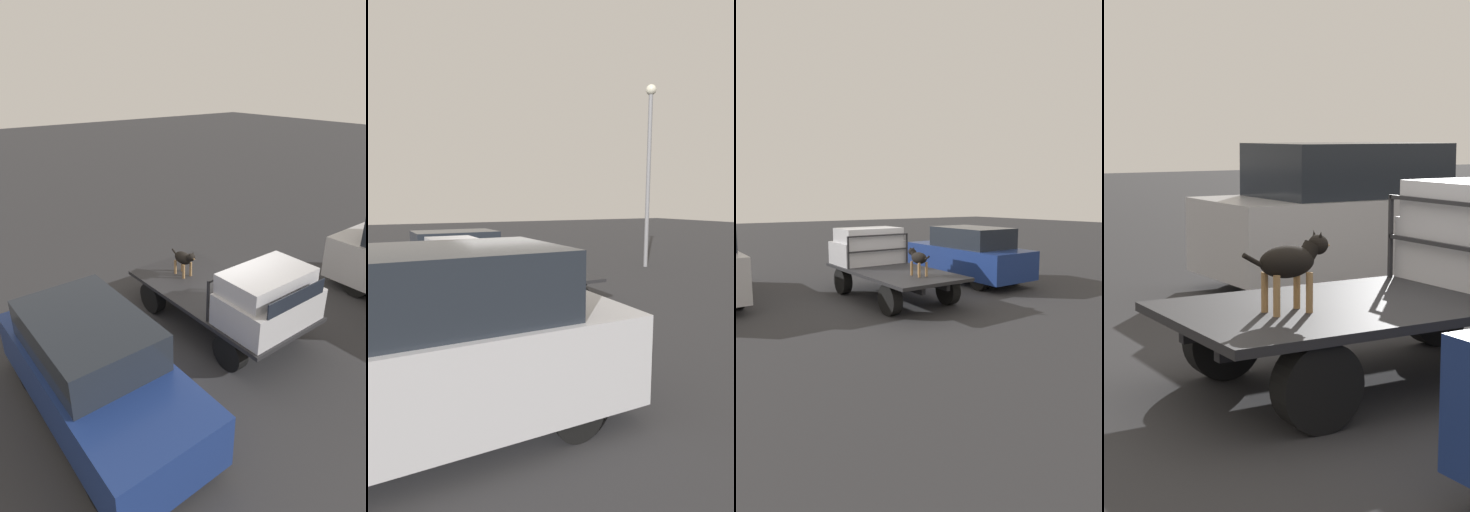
{
  "view_description": "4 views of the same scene",
  "coord_description": "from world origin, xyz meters",
  "views": [
    {
      "loc": [
        5.48,
        -5.24,
        5.06
      ],
      "look_at": [
        -1.11,
        -0.08,
        1.26
      ],
      "focal_mm": 28.0,
      "sensor_mm": 36.0,
      "label": 1
    },
    {
      "loc": [
        3.38,
        8.8,
        2.62
      ],
      "look_at": [
        -1.11,
        -0.08,
        1.26
      ],
      "focal_mm": 28.0,
      "sensor_mm": 36.0,
      "label": 2
    },
    {
      "loc": [
        -8.83,
        5.27,
        2.56
      ],
      "look_at": [
        -1.11,
        -0.08,
        1.26
      ],
      "focal_mm": 28.0,
      "sensor_mm": 36.0,
      "label": 3
    },
    {
      "loc": [
        -4.66,
        -6.18,
        2.28
      ],
      "look_at": [
        -1.11,
        -0.08,
        1.26
      ],
      "focal_mm": 60.0,
      "sensor_mm": 36.0,
      "label": 4
    }
  ],
  "objects": [
    {
      "name": "ground_plane",
      "position": [
        0.0,
        0.0,
        0.0
      ],
      "size": [
        80.0,
        80.0,
        0.0
      ],
      "primitive_type": "plane",
      "color": "#2D2D30"
    },
    {
      "name": "flatbed_truck",
      "position": [
        0.0,
        0.0,
        0.58
      ],
      "size": [
        4.12,
        1.98,
        0.77
      ],
      "color": "black",
      "rests_on": "ground"
    },
    {
      "name": "truck_cab",
      "position": [
        1.37,
        0.0,
        1.26
      ],
      "size": [
        1.23,
        1.86,
        1.02
      ],
      "color": "#B7B7BC",
      "rests_on": "flatbed_truck"
    },
    {
      "name": "truck_headboard",
      "position": [
        0.71,
        0.0,
        1.35
      ],
      "size": [
        0.04,
        1.86,
        0.87
      ],
      "color": "#232326",
      "rests_on": "flatbed_truck"
    },
    {
      "name": "dog",
      "position": [
        -1.06,
        -0.08,
        1.2
      ],
      "size": [
        0.85,
        0.28,
        0.68
      ],
      "rotation": [
        0.0,
        0.0,
        0.18
      ],
      "color": "#9E7547",
      "rests_on": "flatbed_truck"
    },
    {
      "name": "parked_sedan",
      "position": [
        0.71,
        -3.27,
        0.86
      ],
      "size": [
        4.35,
        1.73,
        1.73
      ],
      "rotation": [
        0.0,
        0.0,
        -0.06
      ],
      "color": "black",
      "rests_on": "ground"
    }
  ]
}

